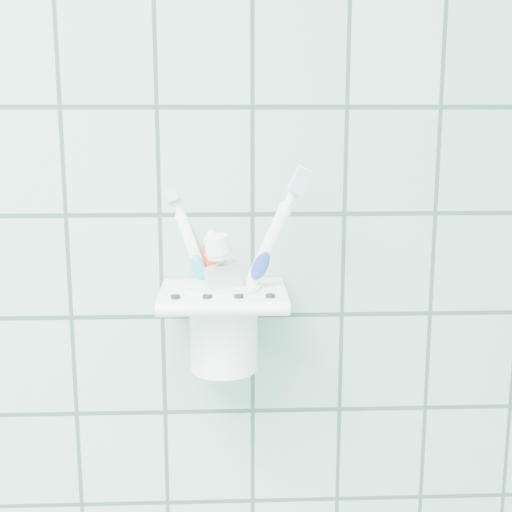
{
  "coord_description": "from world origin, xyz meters",
  "views": [
    {
      "loc": [
        0.64,
        0.48,
        1.47
      ],
      "look_at": [
        0.66,
        1.1,
        1.34
      ],
      "focal_mm": 50.0,
      "sensor_mm": 36.0,
      "label": 1
    }
  ],
  "objects": [
    {
      "name": "toothpaste_tube",
      "position": [
        0.65,
        1.15,
        1.29
      ],
      "size": [
        0.05,
        0.04,
        0.14
      ],
      "rotation": [
        0.04,
        -0.18,
        0.33
      ],
      "color": "silver",
      "rests_on": "cup"
    },
    {
      "name": "holder_bracket",
      "position": [
        0.63,
        1.15,
        1.28
      ],
      "size": [
        0.12,
        0.1,
        0.04
      ],
      "color": "white",
      "rests_on": "wall_back"
    },
    {
      "name": "toothbrush_pink",
      "position": [
        0.64,
        1.16,
        1.31
      ],
      "size": [
        0.06,
        0.06,
        0.19
      ],
      "rotation": [
        -0.28,
        -0.36,
        -0.03
      ],
      "color": "white",
      "rests_on": "cup"
    },
    {
      "name": "toothbrush_blue",
      "position": [
        0.62,
        1.15,
        1.32
      ],
      "size": [
        0.02,
        0.08,
        0.21
      ],
      "rotation": [
        -0.41,
        -0.1,
        -0.2
      ],
      "color": "white",
      "rests_on": "cup"
    },
    {
      "name": "toothbrush_orange",
      "position": [
        0.63,
        1.16,
        1.32
      ],
      "size": [
        0.08,
        0.03,
        0.21
      ],
      "rotation": [
        0.11,
        0.41,
        0.1
      ],
      "color": "white",
      "rests_on": "cup"
    },
    {
      "name": "cup",
      "position": [
        0.63,
        1.16,
        1.26
      ],
      "size": [
        0.08,
        0.08,
        0.09
      ],
      "color": "white",
      "rests_on": "holder_bracket"
    }
  ]
}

